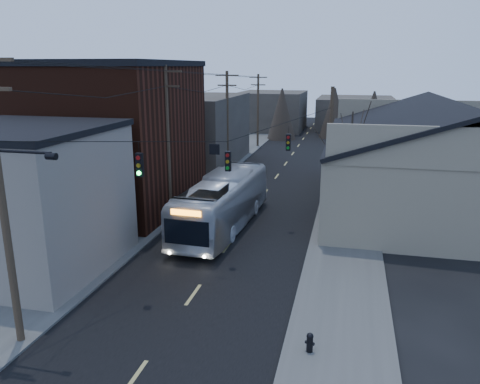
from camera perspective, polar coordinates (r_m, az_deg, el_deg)
name	(u,v)px	position (r m, az deg, el deg)	size (l,w,h in m)	color
road_surface	(273,181)	(41.71, 4.08, 1.32)	(9.00, 110.00, 0.02)	black
sidewalk_left	(204,177)	(43.17, -4.46, 1.85)	(4.00, 110.00, 0.12)	#474744
sidewalk_right	(348,185)	(41.20, 13.04, 0.86)	(4.00, 110.00, 0.12)	#474744
building_clapboard	(24,201)	(25.29, -24.84, -1.01)	(8.00, 8.00, 7.00)	gray
building_brick	(112,138)	(34.55, -15.31, 6.39)	(10.00, 12.00, 10.00)	black
building_left_far	(193,130)	(49.10, -5.77, 7.50)	(9.00, 14.00, 7.00)	#39332D
warehouse	(443,171)	(36.34, 23.48, 2.38)	(16.16, 20.60, 7.73)	#7D725B
building_far_left	(272,111)	(76.34, 3.95, 9.84)	(10.00, 12.00, 6.00)	#39332D
building_far_right	(355,113)	(80.35, 13.86, 9.35)	(12.00, 14.00, 5.00)	#39332D
bare_tree	(349,168)	(30.66, 13.20, 2.82)	(0.40, 0.40, 7.20)	black
utility_lines	(221,134)	(35.80, -2.27, 7.12)	(11.24, 45.28, 10.50)	#382B1E
bus	(223,202)	(29.26, -2.09, -1.26)	(2.81, 12.02, 3.35)	#ADB2B9
parked_car	(239,172)	(42.51, -0.18, 2.49)	(1.35, 3.87, 1.27)	#9CA0A4
fire_hydrant	(310,342)	(17.47, 8.50, -17.60)	(0.36, 0.25, 0.73)	black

